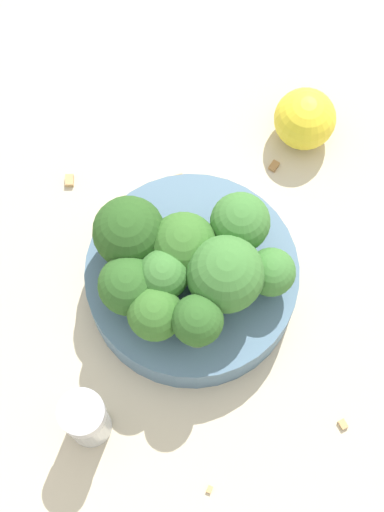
% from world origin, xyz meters
% --- Properties ---
extents(ground_plane, '(3.00, 3.00, 0.00)m').
position_xyz_m(ground_plane, '(0.00, 0.00, 0.00)').
color(ground_plane, beige).
extents(bowl, '(0.16, 0.16, 0.04)m').
position_xyz_m(bowl, '(0.00, 0.00, 0.02)').
color(bowl, slate).
rests_on(bowl, ground_plane).
extents(broccoli_floret_0, '(0.05, 0.05, 0.06)m').
position_xyz_m(broccoli_floret_0, '(-0.03, -0.01, 0.07)').
color(broccoli_floret_0, '#84AD66').
rests_on(broccoli_floret_0, bowl).
extents(broccoli_floret_1, '(0.05, 0.05, 0.05)m').
position_xyz_m(broccoli_floret_1, '(0.01, -0.00, 0.07)').
color(broccoli_floret_1, '#7A9E5B').
rests_on(broccoli_floret_1, bowl).
extents(broccoli_floret_2, '(0.04, 0.04, 0.05)m').
position_xyz_m(broccoli_floret_2, '(0.00, 0.02, 0.07)').
color(broccoli_floret_2, '#84AD66').
rests_on(broccoli_floret_2, bowl).
extents(broccoli_floret_3, '(0.03, 0.03, 0.04)m').
position_xyz_m(broccoli_floret_3, '(-0.04, -0.04, 0.06)').
color(broccoli_floret_3, '#8EB770').
rests_on(broccoli_floret_3, bowl).
extents(broccoli_floret_4, '(0.04, 0.04, 0.05)m').
position_xyz_m(broccoli_floret_4, '(0.00, -0.04, 0.07)').
color(broccoli_floret_4, '#8EB770').
rests_on(broccoli_floret_4, bowl).
extents(broccoli_floret_5, '(0.05, 0.05, 0.06)m').
position_xyz_m(broccoli_floret_5, '(0.04, 0.02, 0.07)').
color(broccoli_floret_5, '#7A9E5B').
rests_on(broccoli_floret_5, bowl).
extents(broccoli_floret_6, '(0.04, 0.04, 0.05)m').
position_xyz_m(broccoli_floret_6, '(-0.02, 0.04, 0.06)').
color(broccoli_floret_6, '#7A9E5B').
rests_on(broccoli_floret_6, bowl).
extents(broccoli_floret_7, '(0.04, 0.04, 0.06)m').
position_xyz_m(broccoli_floret_7, '(-0.04, 0.03, 0.07)').
color(broccoli_floret_7, '#7A9E5B').
rests_on(broccoli_floret_7, bowl).
extents(broccoli_floret_8, '(0.04, 0.04, 0.05)m').
position_xyz_m(broccoli_floret_8, '(0.01, 0.05, 0.06)').
color(broccoli_floret_8, '#84AD66').
rests_on(broccoli_floret_8, bowl).
extents(pepper_shaker, '(0.03, 0.03, 0.06)m').
position_xyz_m(pepper_shaker, '(-0.04, 0.12, 0.03)').
color(pepper_shaker, '#B2B7BC').
rests_on(pepper_shaker, ground_plane).
extents(lemon_wedge, '(0.05, 0.05, 0.05)m').
position_xyz_m(lemon_wedge, '(0.05, -0.15, 0.02)').
color(lemon_wedge, yellow).
rests_on(lemon_wedge, ground_plane).
extents(almond_crumb_0, '(0.01, 0.01, 0.01)m').
position_xyz_m(almond_crumb_0, '(0.04, -0.11, 0.00)').
color(almond_crumb_0, olive).
rests_on(almond_crumb_0, ground_plane).
extents(almond_crumb_1, '(0.01, 0.01, 0.01)m').
position_xyz_m(almond_crumb_1, '(0.13, 0.03, 0.00)').
color(almond_crumb_1, tan).
rests_on(almond_crumb_1, ground_plane).
extents(almond_crumb_2, '(0.01, 0.01, 0.01)m').
position_xyz_m(almond_crumb_2, '(0.08, -0.04, 0.00)').
color(almond_crumb_2, olive).
rests_on(almond_crumb_2, ground_plane).
extents(almond_crumb_3, '(0.01, 0.01, 0.01)m').
position_xyz_m(almond_crumb_3, '(-0.13, 0.08, 0.00)').
color(almond_crumb_3, tan).
rests_on(almond_crumb_3, ground_plane).
extents(almond_crumb_4, '(0.01, 0.01, 0.01)m').
position_xyz_m(almond_crumb_4, '(-0.15, -0.03, 0.00)').
color(almond_crumb_4, tan).
rests_on(almond_crumb_4, ground_plane).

